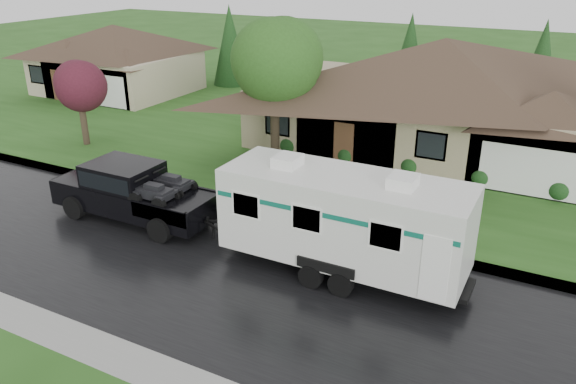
% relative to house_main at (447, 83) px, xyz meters
% --- Properties ---
extents(ground, '(140.00, 140.00, 0.00)m').
position_rel_house_main_xyz_m(ground, '(-2.29, -13.84, -3.59)').
color(ground, '#255019').
rests_on(ground, ground).
extents(road, '(140.00, 8.00, 0.01)m').
position_rel_house_main_xyz_m(road, '(-2.29, -15.84, -3.59)').
color(road, black).
rests_on(road, ground).
extents(curb, '(140.00, 0.50, 0.15)m').
position_rel_house_main_xyz_m(curb, '(-2.29, -11.59, -3.52)').
color(curb, gray).
rests_on(curb, ground).
extents(lawn, '(140.00, 26.00, 0.15)m').
position_rel_house_main_xyz_m(lawn, '(-2.29, 1.16, -3.52)').
color(lawn, '#255019').
rests_on(lawn, ground).
extents(house_main, '(19.44, 10.80, 6.90)m').
position_rel_house_main_xyz_m(house_main, '(0.00, 0.00, 0.00)').
color(house_main, tan).
rests_on(house_main, lawn).
extents(house_far, '(10.80, 8.64, 5.80)m').
position_rel_house_main_xyz_m(house_far, '(-24.07, 2.02, -0.62)').
color(house_far, '#BEAC8D').
rests_on(house_far, lawn).
extents(tree_left_green, '(4.04, 4.04, 6.69)m').
position_rel_house_main_xyz_m(tree_left_green, '(-6.71, -5.86, 1.20)').
color(tree_left_green, '#382B1E').
rests_on(tree_left_green, lawn).
extents(tree_red, '(2.70, 2.70, 4.46)m').
position_rel_house_main_xyz_m(tree_red, '(-16.99, -8.20, -0.35)').
color(tree_red, '#382B1E').
rests_on(tree_red, lawn).
extents(shrub_row, '(13.60, 1.00, 1.00)m').
position_rel_house_main_xyz_m(shrub_row, '(-0.29, -4.54, -2.94)').
color(shrub_row, '#143814').
rests_on(shrub_row, lawn).
extents(pickup_truck, '(6.66, 2.53, 2.22)m').
position_rel_house_main_xyz_m(pickup_truck, '(-8.68, -13.85, -2.40)').
color(pickup_truck, black).
rests_on(pickup_truck, ground).
extents(travel_trailer, '(8.21, 2.88, 3.68)m').
position_rel_house_main_xyz_m(travel_trailer, '(0.15, -13.85, -1.64)').
color(travel_trailer, silver).
rests_on(travel_trailer, ground).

